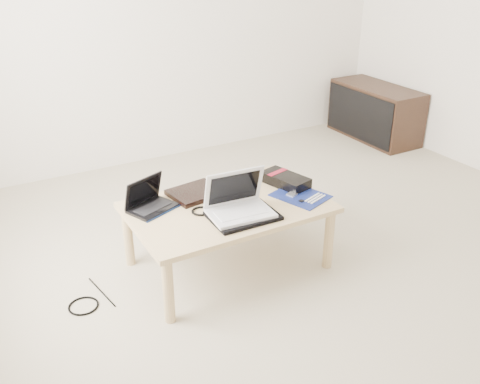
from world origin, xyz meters
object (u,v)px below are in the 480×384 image
coffee_table (228,213)px  netbook (150,202)px  white_laptop (238,204)px  media_cabinet (375,112)px  gpu_box (285,180)px

coffee_table → netbook: size_ratio=3.68×
netbook → white_laptop: size_ratio=0.85×
coffee_table → white_laptop: 0.18m
white_laptop → media_cabinet: bearing=31.5°
media_cabinet → white_laptop: bearing=-148.5°
media_cabinet → gpu_box: bearing=-147.0°
white_laptop → gpu_box: size_ratio=1.08×
media_cabinet → white_laptop: 2.67m
media_cabinet → netbook: 2.87m
coffee_table → media_cabinet: bearing=29.0°
coffee_table → netbook: bearing=156.0°
coffee_table → white_laptop: (-0.01, -0.14, 0.12)m
media_cabinet → gpu_box: (-1.83, -1.19, 0.18)m
coffee_table → netbook: 0.44m
coffee_table → netbook: (-0.39, 0.18, 0.09)m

